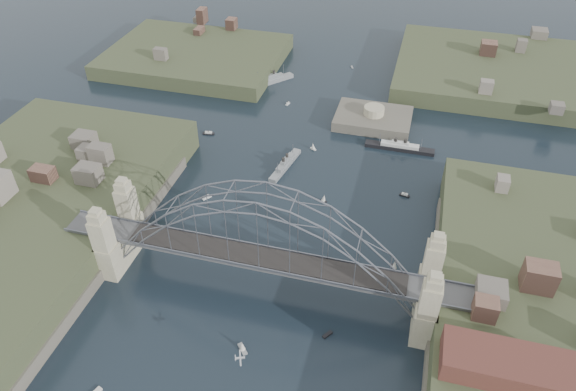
{
  "coord_description": "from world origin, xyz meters",
  "views": [
    {
      "loc": [
        23.82,
        -69.86,
        82.74
      ],
      "look_at": [
        0.0,
        18.0,
        10.0
      ],
      "focal_mm": 33.49,
      "sensor_mm": 36.0,
      "label": 1
    }
  ],
  "objects_px": {
    "wharf_shed": "(507,366)",
    "ocean_liner": "(400,147)",
    "bridge": "(263,243)",
    "naval_cruiser_near": "(285,165)",
    "naval_cruiser_far": "(271,80)",
    "fort_island": "(372,124)"
  },
  "relations": [
    {
      "from": "wharf_shed",
      "to": "fort_island",
      "type": "bearing_deg",
      "value": 110.85
    },
    {
      "from": "bridge",
      "to": "naval_cruiser_near",
      "type": "relative_size",
      "value": 5.35
    },
    {
      "from": "naval_cruiser_near",
      "to": "bridge",
      "type": "bearing_deg",
      "value": -80.24
    },
    {
      "from": "naval_cruiser_near",
      "to": "naval_cruiser_far",
      "type": "xyz_separation_m",
      "value": [
        -17.47,
        45.39,
        0.16
      ]
    },
    {
      "from": "fort_island",
      "to": "ocean_liner",
      "type": "xyz_separation_m",
      "value": [
        9.13,
        -12.12,
        1.06
      ]
    },
    {
      "from": "naval_cruiser_far",
      "to": "wharf_shed",
      "type": "bearing_deg",
      "value": -55.81
    },
    {
      "from": "wharf_shed",
      "to": "ocean_liner",
      "type": "distance_m",
      "value": 76.0
    },
    {
      "from": "naval_cruiser_far",
      "to": "ocean_liner",
      "type": "relative_size",
      "value": 0.75
    },
    {
      "from": "fort_island",
      "to": "wharf_shed",
      "type": "xyz_separation_m",
      "value": [
        32.0,
        -84.0,
        10.34
      ]
    },
    {
      "from": "wharf_shed",
      "to": "naval_cruiser_far",
      "type": "relative_size",
      "value": 1.4
    },
    {
      "from": "bridge",
      "to": "ocean_liner",
      "type": "bearing_deg",
      "value": 69.94
    },
    {
      "from": "bridge",
      "to": "naval_cruiser_far",
      "type": "xyz_separation_m",
      "value": [
        -24.63,
        87.04,
        -11.44
      ]
    },
    {
      "from": "fort_island",
      "to": "naval_cruiser_far",
      "type": "bearing_deg",
      "value": 155.05
    },
    {
      "from": "bridge",
      "to": "wharf_shed",
      "type": "relative_size",
      "value": 4.2
    },
    {
      "from": "wharf_shed",
      "to": "naval_cruiser_far",
      "type": "xyz_separation_m",
      "value": [
        -68.63,
        101.04,
        -9.12
      ]
    },
    {
      "from": "fort_island",
      "to": "ocean_liner",
      "type": "height_order",
      "value": "fort_island"
    },
    {
      "from": "fort_island",
      "to": "naval_cruiser_near",
      "type": "relative_size",
      "value": 1.4
    },
    {
      "from": "wharf_shed",
      "to": "naval_cruiser_far",
      "type": "height_order",
      "value": "wharf_shed"
    },
    {
      "from": "naval_cruiser_far",
      "to": "ocean_liner",
      "type": "bearing_deg",
      "value": -32.51
    },
    {
      "from": "bridge",
      "to": "wharf_shed",
      "type": "height_order",
      "value": "bridge"
    },
    {
      "from": "bridge",
      "to": "fort_island",
      "type": "distance_m",
      "value": 72.14
    },
    {
      "from": "wharf_shed",
      "to": "ocean_liner",
      "type": "height_order",
      "value": "wharf_shed"
    }
  ]
}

